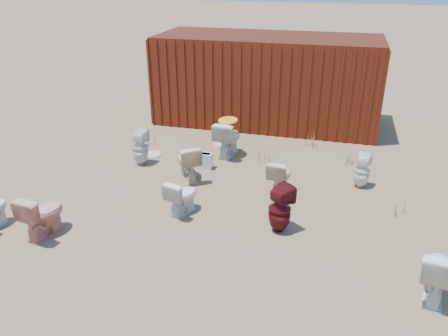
% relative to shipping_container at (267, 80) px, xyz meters
% --- Properties ---
extents(ground, '(100.00, 100.00, 0.00)m').
position_rel_shipping_container_xyz_m(ground, '(0.00, -5.20, -1.20)').
color(ground, brown).
rests_on(ground, ground).
extents(shipping_container, '(6.00, 2.40, 2.40)m').
position_rel_shipping_container_xyz_m(shipping_container, '(0.00, 0.00, 0.00)').
color(shipping_container, '#4E190D').
rests_on(shipping_container, ground).
extents(toilet_front_pink, '(0.55, 0.83, 0.79)m').
position_rel_shipping_container_xyz_m(toilet_front_pink, '(-2.50, -6.79, -0.80)').
color(toilet_front_pink, tan).
rests_on(toilet_front_pink, ground).
extents(toilet_front_c, '(0.57, 0.75, 0.68)m').
position_rel_shipping_container_xyz_m(toilet_front_c, '(-0.54, -5.52, -0.86)').
color(toilet_front_c, white).
rests_on(toilet_front_c, ground).
extents(toilet_front_maroon, '(0.54, 0.54, 0.84)m').
position_rel_shipping_container_xyz_m(toilet_front_maroon, '(1.25, -5.66, -0.78)').
color(toilet_front_maroon, '#520E11').
rests_on(toilet_front_maroon, ground).
extents(toilet_front_e, '(0.58, 0.86, 0.81)m').
position_rel_shipping_container_xyz_m(toilet_front_e, '(3.51, -6.74, -0.79)').
color(toilet_front_e, silver).
rests_on(toilet_front_e, ground).
extents(toilet_back_a, '(0.36, 0.37, 0.81)m').
position_rel_shipping_container_xyz_m(toilet_back_a, '(-2.18, -3.74, -0.80)').
color(toilet_back_a, silver).
rests_on(toilet_back_a, ground).
extents(toilet_back_beige_left, '(0.80, 0.88, 0.78)m').
position_rel_shipping_container_xyz_m(toilet_back_beige_left, '(-0.90, -4.16, -0.81)').
color(toilet_back_beige_left, beige).
rests_on(toilet_back_beige_left, ground).
extents(toilet_back_beige_right, '(0.49, 0.75, 0.71)m').
position_rel_shipping_container_xyz_m(toilet_back_beige_right, '(1.04, -4.26, -0.85)').
color(toilet_back_beige_right, beige).
rests_on(toilet_back_beige_right, ground).
extents(toilet_back_yellowlid, '(0.59, 0.90, 0.86)m').
position_rel_shipping_container_xyz_m(toilet_back_yellowlid, '(-0.41, -2.74, -0.77)').
color(toilet_back_yellowlid, white).
rests_on(toilet_back_yellowlid, ground).
extents(toilet_back_e, '(0.38, 0.38, 0.72)m').
position_rel_shipping_container_xyz_m(toilet_back_e, '(2.61, -3.60, -0.84)').
color(toilet_back_e, white).
rests_on(toilet_back_e, ground).
extents(yellow_lid, '(0.44, 0.54, 0.02)m').
position_rel_shipping_container_xyz_m(yellow_lid, '(-0.41, -2.74, -0.33)').
color(yellow_lid, gold).
rests_on(yellow_lid, toilet_back_yellowlid).
extents(loose_tank, '(0.51, 0.22, 0.35)m').
position_rel_shipping_container_xyz_m(loose_tank, '(-0.80, -3.56, -1.02)').
color(loose_tank, white).
rests_on(loose_tank, ground).
extents(loose_lid_near, '(0.46, 0.55, 0.02)m').
position_rel_shipping_container_xyz_m(loose_lid_near, '(-0.74, -2.09, -1.19)').
color(loose_lid_near, '#C4B68E').
rests_on(loose_lid_near, ground).
extents(loose_lid_far, '(0.50, 0.56, 0.02)m').
position_rel_shipping_container_xyz_m(loose_lid_far, '(-2.13, -3.18, -1.19)').
color(loose_lid_far, beige).
rests_on(loose_lid_far, ground).
extents(weed_clump_a, '(0.36, 0.36, 0.34)m').
position_rel_shipping_container_xyz_m(weed_clump_a, '(-2.50, -2.63, -1.03)').
color(weed_clump_a, olive).
rests_on(weed_clump_a, ground).
extents(weed_clump_b, '(0.32, 0.32, 0.27)m').
position_rel_shipping_container_xyz_m(weed_clump_b, '(0.47, -2.95, -1.06)').
color(weed_clump_b, olive).
rests_on(weed_clump_b, ground).
extents(weed_clump_c, '(0.36, 0.36, 0.29)m').
position_rel_shipping_container_xyz_m(weed_clump_c, '(2.50, -2.52, -1.06)').
color(weed_clump_c, olive).
rests_on(weed_clump_c, ground).
extents(weed_clump_d, '(0.30, 0.30, 0.30)m').
position_rel_shipping_container_xyz_m(weed_clump_d, '(-0.54, -1.70, -1.05)').
color(weed_clump_d, olive).
rests_on(weed_clump_d, ground).
extents(weed_clump_e, '(0.34, 0.34, 0.34)m').
position_rel_shipping_container_xyz_m(weed_clump_e, '(1.51, -1.70, -1.03)').
color(weed_clump_e, olive).
rests_on(weed_clump_e, ground).
extents(weed_clump_f, '(0.28, 0.28, 0.25)m').
position_rel_shipping_container_xyz_m(weed_clump_f, '(3.27, -4.62, -1.08)').
color(weed_clump_f, olive).
rests_on(weed_clump_f, ground).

